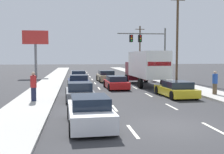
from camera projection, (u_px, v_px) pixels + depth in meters
The scene contains 18 objects.
ground_plane at pixel (105, 79), 36.42m from camera, with size 140.00×140.00×0.00m, color #333335.
sidewalk_right at pixel (165, 81), 32.37m from camera, with size 2.69×80.00×0.14m, color #B2AFA8.
sidewalk_left at pixel (50, 83), 30.58m from camera, with size 2.69×80.00×0.14m, color #B2AFA8.
lane_markings at pixel (110, 83), 30.91m from camera, with size 3.54×52.00×0.01m.
car_silver at pixel (78, 77), 31.73m from camera, with size 2.02×4.45×1.33m.
car_navy at pixel (78, 82), 25.56m from camera, with size 2.09×4.35×1.26m.
car_gray at pixel (80, 92), 18.75m from camera, with size 2.00×4.13×1.23m.
car_white at pixel (90, 112), 11.71m from camera, with size 1.99×4.25×1.30m.
car_tan at pixel (106, 77), 32.63m from camera, with size 2.14×4.17×1.30m.
car_red at pixel (116, 83), 25.33m from camera, with size 2.01×4.09×1.18m.
box_truck at pixel (145, 66), 27.84m from camera, with size 2.70×8.90×3.46m.
car_yellow at pixel (176, 89), 20.27m from camera, with size 2.13×4.24×1.17m.
traffic_signal_mast at pixel (146, 42), 36.68m from camera, with size 6.57×0.69×6.75m.
utility_pole_mid at pixel (177, 37), 34.02m from camera, with size 1.80×0.28×10.46m.
utility_pole_far at pixel (140, 48), 54.50m from camera, with size 1.80×0.28×8.90m.
roadside_billboard at pixel (35, 44), 39.78m from camera, with size 3.68×0.36×6.68m.
pedestrian_near_corner at pixel (215, 83), 20.57m from camera, with size 0.38×0.38×1.74m.
pedestrian_mid_block at pixel (34, 86), 17.48m from camera, with size 0.38×0.38×1.85m.
Camera 1 is at (-3.97, -11.10, 2.96)m, focal length 44.35 mm.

